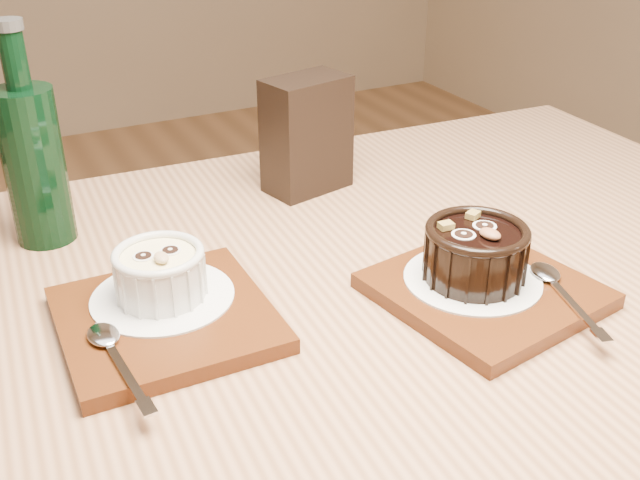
# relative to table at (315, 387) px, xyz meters

# --- Properties ---
(table) EXTENTS (1.24, 0.86, 0.75)m
(table) POSITION_rel_table_xyz_m (0.00, 0.00, 0.00)
(table) COLOR #8E5E3D
(table) RESTS_ON ground
(tray_left) EXTENTS (0.18, 0.18, 0.01)m
(tray_left) POSITION_rel_table_xyz_m (-0.13, 0.04, 0.10)
(tray_left) COLOR #56270E
(tray_left) RESTS_ON table
(doily_left) EXTENTS (0.13, 0.13, 0.00)m
(doily_left) POSITION_rel_table_xyz_m (-0.12, 0.06, 0.11)
(doily_left) COLOR white
(doily_left) RESTS_ON tray_left
(ramekin_white) EXTENTS (0.08, 0.08, 0.05)m
(ramekin_white) POSITION_rel_table_xyz_m (-0.12, 0.06, 0.13)
(ramekin_white) COLOR silver
(ramekin_white) RESTS_ON doily_left
(spoon_left) EXTENTS (0.04, 0.14, 0.01)m
(spoon_left) POSITION_rel_table_xyz_m (-0.18, -0.01, 0.11)
(spoon_left) COLOR silver
(spoon_left) RESTS_ON tray_left
(tray_right) EXTENTS (0.21, 0.21, 0.01)m
(tray_right) POSITION_rel_table_xyz_m (0.15, -0.05, 0.10)
(tray_right) COLOR #56270E
(tray_right) RESTS_ON table
(doily_right) EXTENTS (0.13, 0.13, 0.00)m
(doily_right) POSITION_rel_table_xyz_m (0.15, -0.04, 0.11)
(doily_right) COLOR white
(doily_right) RESTS_ON tray_right
(ramekin_dark) EXTENTS (0.10, 0.10, 0.06)m
(ramekin_dark) POSITION_rel_table_xyz_m (0.15, -0.04, 0.14)
(ramekin_dark) COLOR black
(ramekin_dark) RESTS_ON doily_right
(spoon_right) EXTENTS (0.06, 0.14, 0.01)m
(spoon_right) POSITION_rel_table_xyz_m (0.20, -0.10, 0.11)
(spoon_right) COLOR silver
(spoon_right) RESTS_ON tray_right
(condiment_stand) EXTENTS (0.11, 0.08, 0.14)m
(condiment_stand) POSITION_rel_table_xyz_m (0.12, 0.25, 0.16)
(condiment_stand) COLOR black
(condiment_stand) RESTS_ON table
(green_bottle) EXTENTS (0.06, 0.06, 0.23)m
(green_bottle) POSITION_rel_table_xyz_m (-0.19, 0.26, 0.18)
(green_bottle) COLOR black
(green_bottle) RESTS_ON table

